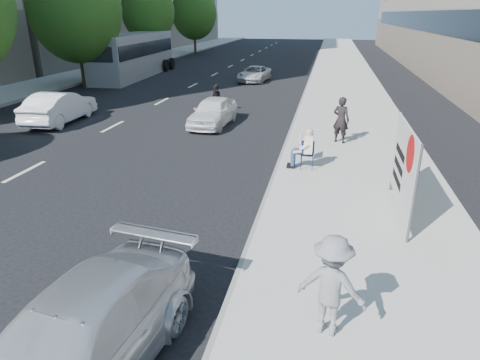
% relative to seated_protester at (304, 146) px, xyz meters
% --- Properties ---
extents(ground, '(160.00, 160.00, 0.00)m').
position_rel_seated_protester_xyz_m(ground, '(-2.29, -3.76, -0.87)').
color(ground, black).
rests_on(ground, ground).
extents(near_sidewalk, '(5.00, 120.00, 0.15)m').
position_rel_seated_protester_xyz_m(near_sidewalk, '(1.71, 16.24, -0.80)').
color(near_sidewalk, '#AEACA3').
rests_on(near_sidewalk, ground).
extents(far_sidewalk, '(4.50, 120.00, 0.15)m').
position_rel_seated_protester_xyz_m(far_sidewalk, '(-19.04, 16.24, -0.80)').
color(far_sidewalk, '#AEACA3').
rests_on(far_sidewalk, ground).
extents(tree_far_c, '(6.00, 6.00, 8.47)m').
position_rel_seated_protester_xyz_m(tree_far_c, '(-15.99, 14.24, 4.15)').
color(tree_far_c, '#382616').
rests_on(tree_far_c, ground).
extents(tree_far_d, '(4.80, 4.80, 7.65)m').
position_rel_seated_protester_xyz_m(tree_far_d, '(-15.99, 26.24, 4.01)').
color(tree_far_d, '#382616').
rests_on(tree_far_d, ground).
extents(tree_far_e, '(5.40, 5.40, 7.89)m').
position_rel_seated_protester_xyz_m(tree_far_e, '(-15.99, 40.24, 3.91)').
color(tree_far_e, '#382616').
rests_on(tree_far_e, ground).
extents(seated_protester, '(0.83, 1.12, 1.31)m').
position_rel_seated_protester_xyz_m(seated_protester, '(0.00, 0.00, 0.00)').
color(seated_protester, '#11244E').
rests_on(seated_protester, near_sidewalk).
extents(jogger, '(1.17, 0.85, 1.64)m').
position_rel_seated_protester_xyz_m(jogger, '(0.87, -7.50, 0.10)').
color(jogger, slate).
rests_on(jogger, near_sidewalk).
extents(pedestrian_woman, '(0.75, 0.64, 1.74)m').
position_rel_seated_protester_xyz_m(pedestrian_woman, '(1.17, 3.20, 0.15)').
color(pedestrian_woman, black).
rests_on(pedestrian_woman, near_sidewalk).
extents(protest_banner, '(0.08, 3.06, 2.20)m').
position_rel_seated_protester_xyz_m(protest_banner, '(2.49, -2.88, 0.53)').
color(protest_banner, '#4C4C4C').
rests_on(protest_banner, near_sidewalk).
extents(parked_sedan, '(2.47, 4.79, 1.33)m').
position_rel_seated_protester_xyz_m(parked_sedan, '(-2.45, -9.07, -0.21)').
color(parked_sedan, '#B7B9BE').
rests_on(parked_sedan, ground).
extents(white_sedan_near, '(1.71, 3.81, 1.27)m').
position_rel_seated_protester_xyz_m(white_sedan_near, '(-4.40, 5.34, -0.24)').
color(white_sedan_near, white).
rests_on(white_sedan_near, ground).
extents(white_sedan_mid, '(1.73, 4.42, 1.43)m').
position_rel_seated_protester_xyz_m(white_sedan_mid, '(-11.51, 4.50, -0.16)').
color(white_sedan_mid, white).
rests_on(white_sedan_mid, ground).
extents(white_sedan_far, '(2.24, 4.15, 1.11)m').
position_rel_seated_protester_xyz_m(white_sedan_far, '(-4.85, 19.04, -0.32)').
color(white_sedan_far, silver).
rests_on(white_sedan_far, ground).
extents(motorcycle, '(0.75, 2.05, 1.42)m').
position_rel_seated_protester_xyz_m(motorcycle, '(-4.93, 8.09, -0.24)').
color(motorcycle, black).
rests_on(motorcycle, ground).
extents(bus, '(3.19, 12.17, 3.30)m').
position_rel_seated_protester_xyz_m(bus, '(-14.74, 19.90, 0.76)').
color(bus, gray).
rests_on(bus, ground).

